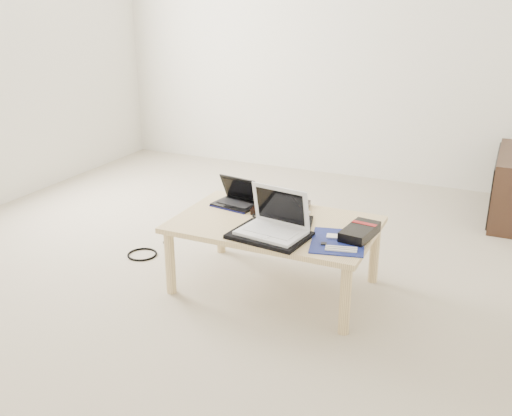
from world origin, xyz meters
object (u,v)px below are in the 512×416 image
at_px(coffee_table, 275,230).
at_px(gpu_box, 360,232).
at_px(white_laptop, 274,223).
at_px(netbook, 237,199).

height_order(coffee_table, gpu_box, gpu_box).
relative_size(coffee_table, gpu_box, 3.95).
height_order(coffee_table, white_laptop, white_laptop).
height_order(netbook, gpu_box, netbook).
relative_size(netbook, white_laptop, 0.77).
relative_size(white_laptop, gpu_box, 1.29).
bearing_deg(coffee_table, white_laptop, -68.00).
distance_m(coffee_table, white_laptop, 0.22).
xyz_separation_m(coffee_table, gpu_box, (0.48, -0.01, 0.08)).
xyz_separation_m(white_laptop, gpu_box, (0.41, 0.16, -0.04)).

